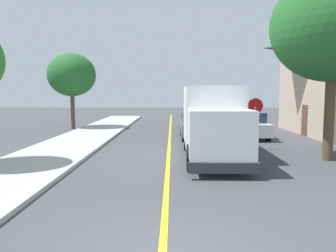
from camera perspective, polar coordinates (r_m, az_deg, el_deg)
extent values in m
cube|color=gold|center=(15.61, 0.12, -4.93)|extent=(0.16, 56.00, 0.01)
cube|color=white|center=(15.45, 7.39, 2.00)|extent=(2.46, 5.03, 2.60)
cube|color=white|center=(12.03, 9.05, -1.24)|extent=(2.31, 2.03, 1.70)
cube|color=#1E2D3D|center=(11.10, 9.68, 0.11)|extent=(2.04, 0.11, 0.75)
cube|color=#2D2D33|center=(11.15, 9.69, -7.17)|extent=(2.40, 0.23, 0.36)
cylinder|color=black|center=(12.55, 13.64, -5.43)|extent=(0.31, 1.00, 1.00)
cylinder|color=black|center=(12.29, 3.97, -5.52)|extent=(0.31, 1.00, 1.00)
cylinder|color=black|center=(16.97, 10.43, -2.47)|extent=(0.31, 1.00, 1.00)
cylinder|color=black|center=(16.77, 3.31, -2.48)|extent=(0.31, 1.00, 1.00)
cube|color=#4C564C|center=(21.12, 4.71, -0.38)|extent=(1.85, 4.42, 0.76)
cube|color=#1E2D3D|center=(21.21, 4.69, 1.55)|extent=(1.60, 1.82, 0.64)
cylinder|color=black|center=(19.85, 7.29, -1.76)|extent=(0.23, 0.64, 0.64)
cylinder|color=black|center=(19.72, 2.73, -1.77)|extent=(0.23, 0.64, 0.64)
cylinder|color=black|center=(22.63, 6.41, -0.83)|extent=(0.23, 0.64, 0.64)
cylinder|color=black|center=(22.51, 2.41, -0.83)|extent=(0.23, 0.64, 0.64)
cube|color=black|center=(27.35, 4.38, 1.02)|extent=(1.85, 4.42, 0.76)
cube|color=#1E2D3D|center=(27.45, 4.37, 2.51)|extent=(1.60, 1.82, 0.64)
cylinder|color=black|center=(26.05, 6.33, 0.04)|extent=(0.23, 0.64, 0.64)
cylinder|color=black|center=(25.93, 2.86, 0.04)|extent=(0.23, 0.64, 0.64)
cylinder|color=black|center=(28.84, 5.73, 0.60)|extent=(0.23, 0.64, 0.64)
cylinder|color=black|center=(28.73, 2.60, 0.60)|extent=(0.23, 0.64, 0.64)
cube|color=silver|center=(21.91, 14.02, -0.31)|extent=(1.82, 4.41, 0.76)
cube|color=#1E2D3D|center=(21.71, 14.16, 1.49)|extent=(1.59, 1.81, 0.64)
cylinder|color=black|center=(23.15, 11.29, -0.75)|extent=(0.22, 0.64, 0.64)
cylinder|color=black|center=(23.50, 15.08, -0.74)|extent=(0.22, 0.64, 0.64)
cylinder|color=black|center=(20.41, 12.76, -1.65)|extent=(0.22, 0.64, 0.64)
cylinder|color=black|center=(20.80, 17.02, -1.62)|extent=(0.22, 0.64, 0.64)
cylinder|color=gray|center=(17.22, 14.84, -0.44)|extent=(0.08, 0.08, 2.20)
cylinder|color=red|center=(17.17, 14.91, 3.39)|extent=(0.76, 0.03, 0.76)
cylinder|color=white|center=(17.18, 14.90, 3.40)|extent=(0.80, 0.02, 0.80)
cube|color=brown|center=(24.13, 22.70, 0.91)|extent=(0.10, 1.00, 2.10)
cylinder|color=brown|center=(15.64, 26.16, 0.92)|extent=(0.42, 0.42, 3.49)
ellipsoid|color=#236028|center=(15.84, 26.81, 15.25)|extent=(5.16, 5.16, 4.64)
cylinder|color=brown|center=(27.56, -16.19, 2.33)|extent=(0.33, 0.33, 2.73)
ellipsoid|color=#236028|center=(27.55, -16.37, 8.52)|extent=(3.79, 3.79, 3.41)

